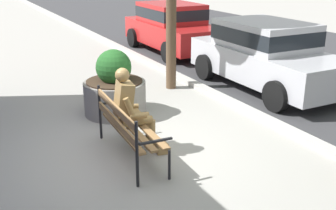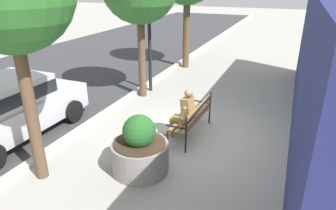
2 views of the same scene
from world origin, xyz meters
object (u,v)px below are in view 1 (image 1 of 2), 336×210
Objects in this scene: bronze_statue_seated at (133,111)px; concrete_planter at (115,90)px; park_bench at (126,125)px; parked_car_red at (172,26)px; parked_car_silver at (266,53)px.

bronze_statue_seated is 1.77m from concrete_planter.
concrete_planter is at bearing 169.10° from bronze_statue_seated.
park_bench is 0.44× the size of parked_car_red.
parked_car_red is at bearing 147.16° from bronze_statue_seated.
parked_car_red is (-6.33, 4.09, 0.17)m from bronze_statue_seated.
parked_car_silver reaches higher than concrete_planter.
parked_car_silver is (4.63, 0.00, 0.00)m from parked_car_red.
concrete_planter is at bearing -39.18° from parked_car_red.
bronze_statue_seated is at bearing -67.37° from parked_car_silver.
concrete_planter is at bearing 164.32° from park_bench.
park_bench is 7.83m from parked_car_red.
bronze_statue_seated is 4.43m from parked_car_silver.
parked_car_silver is at bearing 113.96° from park_bench.
bronze_statue_seated is at bearing -10.90° from concrete_planter.
parked_car_silver is at bearing 0.00° from parked_car_red.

